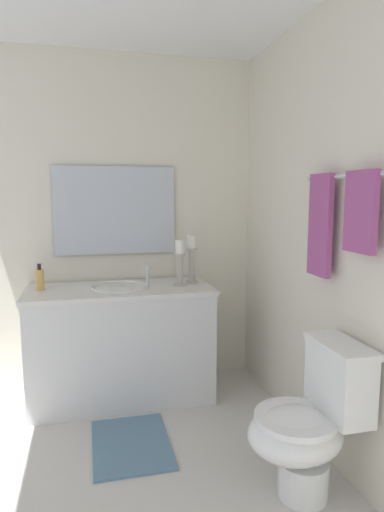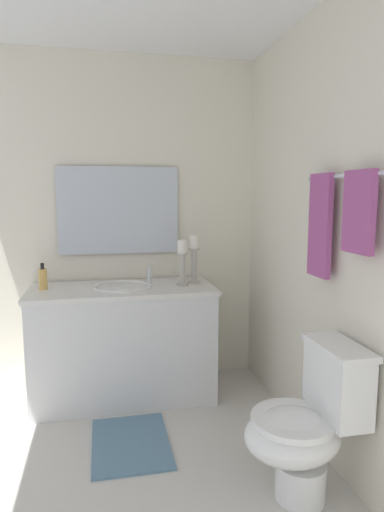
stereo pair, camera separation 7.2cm
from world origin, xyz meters
name	(u,v)px [view 2 (the right image)]	position (x,y,z in m)	size (l,w,h in m)	color
floor	(128,497)	(0.00, 0.00, -0.01)	(2.77, 2.21, 0.02)	beige
wall_back	(348,238)	(0.00, 1.11, 1.23)	(2.77, 0.04, 2.45)	silver
wall_left	(113,223)	(-1.38, 0.00, 1.23)	(0.04, 2.21, 2.45)	silver
vanity_cabinet	(123,342)	(-1.06, 0.04, 0.40)	(0.58, 1.28, 0.80)	silver
sink_basin	(122,292)	(-1.06, 0.05, 0.76)	(0.40, 0.40, 0.24)	white
mirror	(119,211)	(-1.34, 0.04, 1.32)	(0.02, 0.88, 0.64)	silver
candle_holder_tall	(194,257)	(-1.10, 0.56, 0.99)	(0.09, 0.09, 0.35)	#B7B2A5
candle_holder_short	(182,261)	(-1.03, 0.46, 0.97)	(0.09, 0.09, 0.32)	#B7B2A5
soap_bottle	(43,278)	(-1.10, -0.48, 0.88)	(0.06, 0.06, 0.18)	#E5B259
toilet	(306,425)	(0.18, 0.82, 0.37)	(0.39, 0.54, 0.75)	white
towel_bar	(343,176)	(0.03, 1.05, 1.53)	(0.02, 0.02, 0.68)	silver
towel_near_vanity	(320,226)	(-0.14, 1.03, 1.28)	(0.20, 0.03, 0.54)	#A54C8C
towel_center	(359,212)	(0.20, 1.03, 1.36)	(0.22, 0.03, 0.37)	#A54C8C
bath_mat	(131,443)	(-0.43, 0.04, 0.01)	(0.60, 0.44, 0.02)	slate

